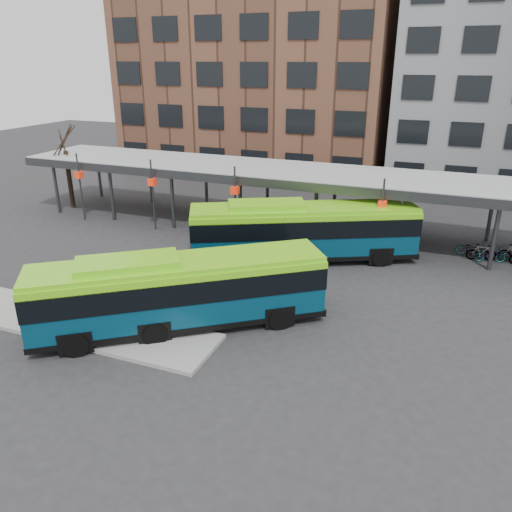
{
  "coord_description": "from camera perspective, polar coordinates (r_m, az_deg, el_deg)",
  "views": [
    {
      "loc": [
        9.38,
        -17.92,
        10.91
      ],
      "look_at": [
        0.9,
        3.42,
        1.8
      ],
      "focal_mm": 35.0,
      "sensor_mm": 36.0,
      "label": 1
    }
  ],
  "objects": [
    {
      "name": "ground",
      "position": [
        22.98,
        -5.28,
        -6.8
      ],
      "size": [
        120.0,
        120.0,
        0.0
      ],
      "primitive_type": "plane",
      "color": "#28282B",
      "rests_on": "ground"
    },
    {
      "name": "boarding_island",
      "position": [
        23.69,
        -20.73,
        -7.08
      ],
      "size": [
        14.0,
        3.0,
        0.18
      ],
      "primitive_type": "cube",
      "color": "gray",
      "rests_on": "ground"
    },
    {
      "name": "bus_front",
      "position": [
        21.43,
        -8.83,
        -3.9
      ],
      "size": [
        11.45,
        9.41,
        3.39
      ],
      "rotation": [
        0.0,
        0.0,
        0.64
      ],
      "color": "#07364E",
      "rests_on": "ground"
    },
    {
      "name": "building_brick",
      "position": [
        53.55,
        0.48,
        21.74
      ],
      "size": [
        26.0,
        14.0,
        22.0
      ],
      "primitive_type": "cube",
      "color": "brown",
      "rests_on": "ground"
    },
    {
      "name": "pedestrian",
      "position": [
        21.34,
        -15.43,
        -6.51
      ],
      "size": [
        0.7,
        0.81,
        1.86
      ],
      "rotation": [
        0.0,
        0.0,
        1.1
      ],
      "color": "black",
      "rests_on": "boarding_island"
    },
    {
      "name": "canopy",
      "position": [
        32.96,
        4.58,
        9.31
      ],
      "size": [
        40.0,
        6.53,
        4.8
      ],
      "color": "#999B9E",
      "rests_on": "ground"
    },
    {
      "name": "tree",
      "position": [
        41.43,
        -20.57,
        8.47
      ],
      "size": [
        1.64,
        1.64,
        5.6
      ],
      "color": "black",
      "rests_on": "ground"
    },
    {
      "name": "bus_rear",
      "position": [
        28.52,
        5.34,
        2.98
      ],
      "size": [
        12.62,
        8.12,
        3.52
      ],
      "rotation": [
        0.0,
        0.0,
        0.46
      ],
      "color": "#07364E",
      "rests_on": "ground"
    }
  ]
}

